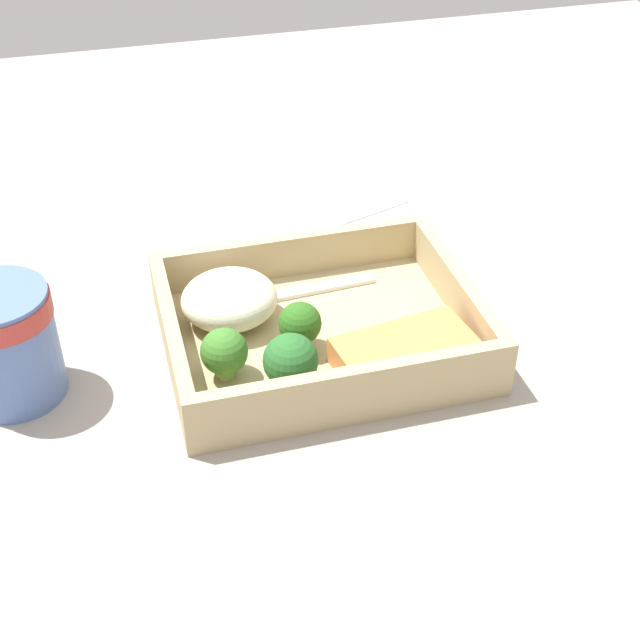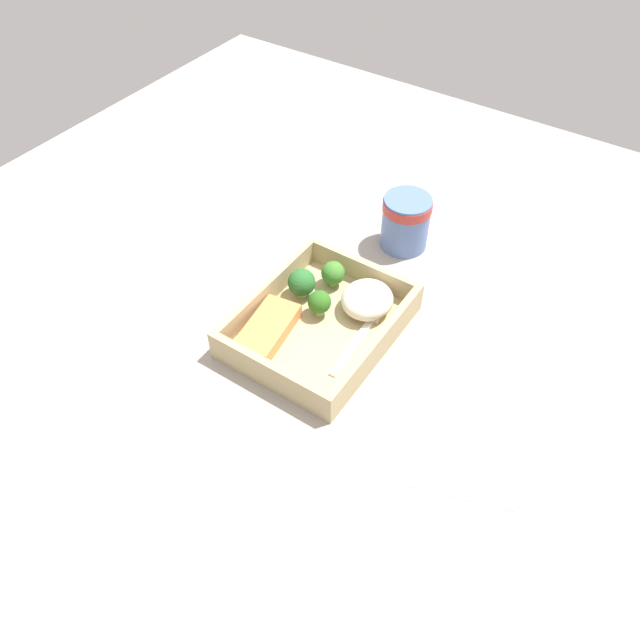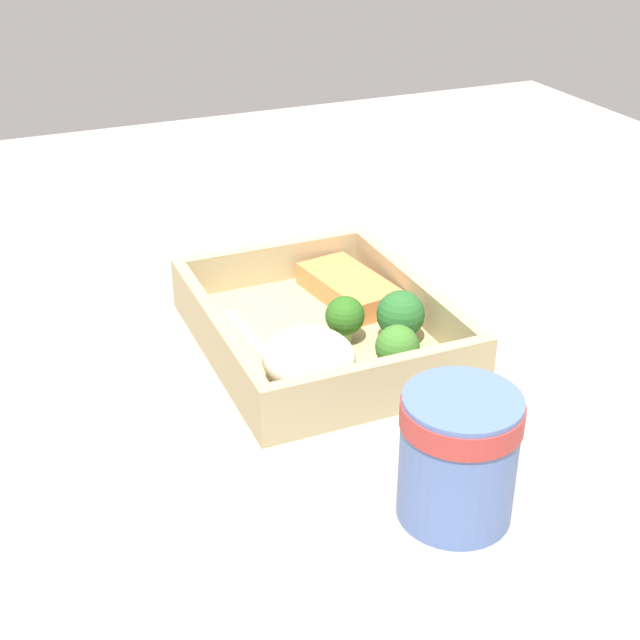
# 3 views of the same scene
# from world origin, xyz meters

# --- Properties ---
(ground_plane) EXTENTS (1.60, 1.60, 0.02)m
(ground_plane) POSITION_xyz_m (0.00, 0.00, -0.01)
(ground_plane) COLOR gray
(takeout_tray) EXTENTS (0.27, 0.21, 0.01)m
(takeout_tray) POSITION_xyz_m (0.00, 0.00, 0.01)
(takeout_tray) COLOR tan
(takeout_tray) RESTS_ON ground_plane
(tray_rim) EXTENTS (0.27, 0.21, 0.04)m
(tray_rim) POSITION_xyz_m (0.00, 0.00, 0.03)
(tray_rim) COLOR tan
(tray_rim) RESTS_ON takeout_tray
(salmon_fillet) EXTENTS (0.12, 0.07, 0.02)m
(salmon_fillet) POSITION_xyz_m (-0.06, 0.06, 0.02)
(salmon_fillet) COLOR #EE8547
(salmon_fillet) RESTS_ON takeout_tray
(mashed_potatoes) EXTENTS (0.09, 0.08, 0.04)m
(mashed_potatoes) POSITION_xyz_m (0.07, -0.04, 0.03)
(mashed_potatoes) COLOR beige
(mashed_potatoes) RESTS_ON takeout_tray
(broccoli_floret_1) EXTENTS (0.04, 0.04, 0.05)m
(broccoli_floret_1) POSITION_xyz_m (0.04, 0.06, 0.04)
(broccoli_floret_1) COLOR #87A266
(broccoli_floret_1) RESTS_ON takeout_tray
(broccoli_floret_2) EXTENTS (0.04, 0.04, 0.05)m
(broccoli_floret_2) POSITION_xyz_m (0.09, 0.03, 0.04)
(broccoli_floret_2) COLOR #80A156
(broccoli_floret_2) RESTS_ON takeout_tray
(broccoli_floret_3) EXTENTS (0.04, 0.04, 0.05)m
(broccoli_floret_3) POSITION_xyz_m (0.02, 0.02, 0.04)
(broccoli_floret_3) COLOR #89A663
(broccoli_floret_3) RESTS_ON takeout_tray
(fork) EXTENTS (0.16, 0.03, 0.00)m
(fork) POSITION_xyz_m (0.02, -0.06, 0.01)
(fork) COLOR white
(fork) RESTS_ON takeout_tray
(paper_cup) EXTENTS (0.08, 0.08, 0.10)m
(paper_cup) POSITION_xyz_m (0.26, -0.01, 0.05)
(paper_cup) COLOR #536EAB
(paper_cup) RESTS_ON ground_plane
(receipt_slip) EXTENTS (0.14, 0.18, 0.00)m
(receipt_slip) POSITION_xyz_m (-0.09, -0.28, 0.00)
(receipt_slip) COLOR white
(receipt_slip) RESTS_ON ground_plane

